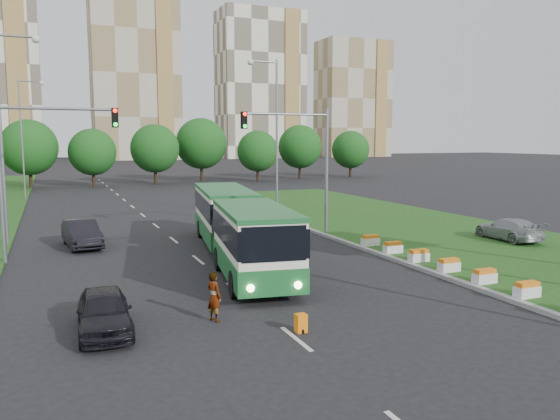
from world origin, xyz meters
name	(u,v)px	position (x,y,z in m)	size (l,w,h in m)	color
ground	(302,282)	(0.00, 0.00, 0.00)	(360.00, 360.00, 0.00)	black
grass_median	(430,232)	(13.00, 8.00, 0.07)	(14.00, 60.00, 0.15)	#1B4413
median_kerb	(336,239)	(6.05, 8.00, 0.09)	(0.30, 60.00, 0.18)	gray
lane_markings	(151,222)	(-3.00, 20.00, 0.00)	(0.20, 100.00, 0.01)	beige
flower_planters	(449,265)	(6.70, -1.40, 0.45)	(1.10, 13.70, 0.60)	silver
traffic_mast_median	(304,151)	(4.78, 10.00, 5.35)	(5.76, 0.32, 8.00)	gray
traffic_mast_left	(35,154)	(-10.38, 9.00, 5.35)	(5.76, 0.32, 8.00)	gray
street_lamps	(178,141)	(-3.00, 10.00, 6.00)	(36.00, 60.00, 12.00)	gray
tree_line	(201,151)	(10.00, 55.00, 4.50)	(120.00, 8.00, 9.00)	#134A14
apartment_tower_ceast	(135,76)	(15.00, 150.00, 25.00)	(25.00, 15.00, 50.00)	#BCB297
apartment_tower_east	(260,86)	(55.00, 150.00, 23.50)	(27.00, 15.00, 47.00)	silver
midrise_east	(353,100)	(90.00, 150.00, 20.00)	(24.00, 14.00, 40.00)	#BCB297
articulated_bus	(234,225)	(-1.20, 5.66, 1.74)	(2.68, 17.21, 2.83)	white
car_left_near	(104,311)	(-8.37, -3.09, 0.69)	(1.63, 4.04, 1.38)	black
car_left_far	(82,234)	(-8.25, 11.86, 0.76)	(1.62, 4.64, 1.53)	black
car_median	(509,229)	(15.19, 3.49, 0.81)	(1.84, 4.52, 1.31)	#979A9F
pedestrian	(214,297)	(-4.85, -3.42, 0.85)	(0.62, 0.41, 1.69)	gray
shopping_trolley	(301,323)	(-2.61, -5.52, 0.29)	(0.35, 0.37, 0.59)	orange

